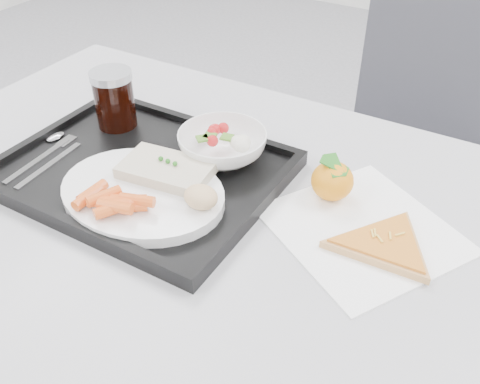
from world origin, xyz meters
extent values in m
cube|color=silver|center=(0.00, 0.30, 0.73)|extent=(1.20, 0.80, 0.03)
cylinder|color=#47474C|center=(-0.54, 0.64, 0.36)|extent=(0.04, 0.04, 0.72)
cube|color=#3E3E45|center=(0.18, 0.98, 0.45)|extent=(0.51, 0.51, 0.04)
cube|color=#3E3E45|center=(0.18, 1.17, 0.70)|extent=(0.41, 0.13, 0.46)
cylinder|color=#47474C|center=(0.00, 0.80, 0.21)|extent=(0.03, 0.03, 0.43)
cylinder|color=#47474C|center=(0.36, 0.80, 0.21)|extent=(0.03, 0.03, 0.43)
cylinder|color=#47474C|center=(0.00, 1.16, 0.21)|extent=(0.03, 0.03, 0.43)
cylinder|color=#47474C|center=(0.36, 1.16, 0.21)|extent=(0.03, 0.03, 0.43)
cube|color=black|center=(-0.13, 0.31, 0.76)|extent=(0.45, 0.35, 0.01)
cube|color=black|center=(-0.13, 0.47, 0.77)|extent=(0.45, 0.02, 0.01)
cube|color=black|center=(-0.13, 0.14, 0.77)|extent=(0.45, 0.02, 0.01)
cube|color=black|center=(0.09, 0.31, 0.77)|extent=(0.02, 0.32, 0.01)
cube|color=black|center=(-0.35, 0.31, 0.77)|extent=(0.02, 0.32, 0.01)
cylinder|color=white|center=(-0.08, 0.25, 0.77)|extent=(0.27, 0.27, 0.02)
cube|color=beige|center=(-0.07, 0.30, 0.79)|extent=(0.15, 0.10, 0.02)
sphere|color=#236B1C|center=(-0.08, 0.30, 0.81)|extent=(0.01, 0.01, 0.01)
sphere|color=#236B1C|center=(-0.07, 0.30, 0.81)|extent=(0.01, 0.01, 0.01)
sphere|color=#236B1C|center=(-0.05, 0.30, 0.81)|extent=(0.01, 0.01, 0.01)
ellipsoid|color=tan|center=(0.03, 0.26, 0.80)|extent=(0.06, 0.06, 0.03)
imported|color=white|center=(-0.03, 0.41, 0.79)|extent=(0.15, 0.15, 0.05)
cylinder|color=black|center=(-0.26, 0.40, 0.81)|extent=(0.07, 0.07, 0.10)
cylinder|color=#A5A8AD|center=(-0.26, 0.40, 0.87)|extent=(0.08, 0.08, 0.01)
cube|color=silver|center=(-0.30, 0.23, 0.77)|extent=(0.02, 0.15, 0.00)
ellipsoid|color=silver|center=(-0.33, 0.30, 0.77)|extent=(0.03, 0.04, 0.01)
cube|color=silver|center=(-0.27, 0.23, 0.77)|extent=(0.02, 0.15, 0.00)
cube|color=silver|center=(-0.30, 0.30, 0.77)|extent=(0.02, 0.04, 0.00)
cube|color=white|center=(0.24, 0.36, 0.75)|extent=(0.34, 0.33, 0.00)
ellipsoid|color=#F49600|center=(0.17, 0.41, 0.79)|extent=(0.09, 0.09, 0.06)
cube|color=#236B1C|center=(0.17, 0.41, 0.81)|extent=(0.05, 0.05, 0.02)
cube|color=#236B1C|center=(0.17, 0.41, 0.81)|extent=(0.05, 0.03, 0.02)
cylinder|color=tan|center=(0.28, 0.34, 0.76)|extent=(0.25, 0.25, 0.01)
cylinder|color=#B42311|center=(0.28, 0.34, 0.77)|extent=(0.22, 0.22, 0.00)
cube|color=#EABC47|center=(0.26, 0.34, 0.77)|extent=(0.01, 0.02, 0.00)
cube|color=#EABC47|center=(0.26, 0.34, 0.77)|extent=(0.01, 0.02, 0.00)
cube|color=#EABC47|center=(0.27, 0.34, 0.77)|extent=(0.01, 0.01, 0.00)
cube|color=#EABC47|center=(0.30, 0.36, 0.77)|extent=(0.01, 0.01, 0.00)
cube|color=#EABC47|center=(0.29, 0.35, 0.77)|extent=(0.01, 0.02, 0.00)
cylinder|color=#E95B1E|center=(-0.07, 0.18, 0.80)|extent=(0.05, 0.03, 0.02)
cylinder|color=#E95B1E|center=(-0.06, 0.20, 0.80)|extent=(0.05, 0.04, 0.02)
cylinder|color=#E95B1E|center=(-0.07, 0.17, 0.80)|extent=(0.04, 0.05, 0.02)
cylinder|color=#E95B1E|center=(-0.12, 0.18, 0.79)|extent=(0.02, 0.05, 0.02)
cylinder|color=#E95B1E|center=(-0.06, 0.20, 0.80)|extent=(0.05, 0.05, 0.02)
cylinder|color=#E95B1E|center=(-0.10, 0.19, 0.80)|extent=(0.04, 0.05, 0.02)
cylinder|color=#E95B1E|center=(-0.13, 0.19, 0.79)|extent=(0.02, 0.05, 0.02)
cylinder|color=#E95B1E|center=(-0.09, 0.18, 0.80)|extent=(0.05, 0.04, 0.02)
cylinder|color=#E95B1E|center=(-0.05, 0.20, 0.80)|extent=(0.05, 0.03, 0.02)
cylinder|color=#E95B1E|center=(-0.06, 0.19, 0.79)|extent=(0.05, 0.04, 0.02)
sphere|color=red|center=(-0.06, 0.43, 0.80)|extent=(0.02, 0.02, 0.02)
sphere|color=red|center=(-0.06, 0.43, 0.80)|extent=(0.02, 0.02, 0.02)
sphere|color=red|center=(-0.05, 0.44, 0.80)|extent=(0.02, 0.02, 0.02)
sphere|color=red|center=(-0.04, 0.39, 0.80)|extent=(0.02, 0.02, 0.02)
sphere|color=red|center=(-0.06, 0.41, 0.80)|extent=(0.02, 0.02, 0.02)
ellipsoid|color=silver|center=(0.01, 0.41, 0.80)|extent=(0.03, 0.03, 0.02)
ellipsoid|color=silver|center=(0.00, 0.41, 0.80)|extent=(0.03, 0.03, 0.02)
ellipsoid|color=silver|center=(0.00, 0.42, 0.80)|extent=(0.03, 0.03, 0.02)
cube|color=#497921|center=(-0.02, 0.41, 0.80)|extent=(0.02, 0.02, 0.00)
cube|color=#497921|center=(-0.05, 0.40, 0.80)|extent=(0.02, 0.02, 0.00)
cube|color=#497921|center=(-0.06, 0.39, 0.80)|extent=(0.03, 0.03, 0.00)
camera|label=1|loc=(0.39, -0.24, 1.28)|focal=40.00mm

